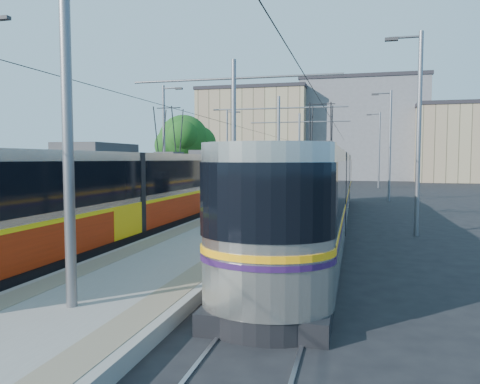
# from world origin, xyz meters

# --- Properties ---
(ground) EXTENTS (160.00, 160.00, 0.00)m
(ground) POSITION_xyz_m (0.00, 0.00, 0.00)
(ground) COLOR black
(ground) RESTS_ON ground
(platform) EXTENTS (4.00, 50.00, 0.30)m
(platform) POSITION_xyz_m (0.00, 17.00, 0.15)
(platform) COLOR gray
(platform) RESTS_ON ground
(tactile_strip_left) EXTENTS (0.70, 50.00, 0.01)m
(tactile_strip_left) POSITION_xyz_m (-1.45, 17.00, 0.30)
(tactile_strip_left) COLOR gray
(tactile_strip_left) RESTS_ON platform
(tactile_strip_right) EXTENTS (0.70, 50.00, 0.01)m
(tactile_strip_right) POSITION_xyz_m (1.45, 17.00, 0.30)
(tactile_strip_right) COLOR gray
(tactile_strip_right) RESTS_ON platform
(rails) EXTENTS (8.71, 70.00, 0.03)m
(rails) POSITION_xyz_m (0.00, 17.00, 0.02)
(rails) COLOR gray
(rails) RESTS_ON ground
(tram_left) EXTENTS (2.43, 32.29, 5.50)m
(tram_left) POSITION_xyz_m (-3.60, 9.46, 1.70)
(tram_left) COLOR black
(tram_left) RESTS_ON ground
(tram_right) EXTENTS (2.43, 28.04, 5.50)m
(tram_right) POSITION_xyz_m (3.60, 9.64, 1.86)
(tram_right) COLOR black
(tram_right) RESTS_ON ground
(catenary) EXTENTS (9.20, 70.00, 7.00)m
(catenary) POSITION_xyz_m (0.00, 14.15, 4.52)
(catenary) COLOR slate
(catenary) RESTS_ON platform
(street_lamps) EXTENTS (15.18, 38.22, 8.00)m
(street_lamps) POSITION_xyz_m (-0.00, 21.00, 4.18)
(street_lamps) COLOR slate
(street_lamps) RESTS_ON ground
(shelter) EXTENTS (0.60, 0.94, 2.02)m
(shelter) POSITION_xyz_m (0.78, 13.02, 1.36)
(shelter) COLOR black
(shelter) RESTS_ON platform
(tree) EXTENTS (4.62, 4.28, 6.72)m
(tree) POSITION_xyz_m (-8.48, 25.24, 4.54)
(tree) COLOR #382314
(tree) RESTS_ON ground
(building_left) EXTENTS (16.32, 12.24, 13.72)m
(building_left) POSITION_xyz_m (-10.00, 60.00, 6.87)
(building_left) COLOR tan
(building_left) RESTS_ON ground
(building_centre) EXTENTS (18.36, 14.28, 15.10)m
(building_centre) POSITION_xyz_m (6.00, 64.00, 7.56)
(building_centre) COLOR slate
(building_centre) RESTS_ON ground
(building_right) EXTENTS (14.28, 10.20, 10.58)m
(building_right) POSITION_xyz_m (20.00, 58.00, 5.30)
(building_right) COLOR tan
(building_right) RESTS_ON ground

